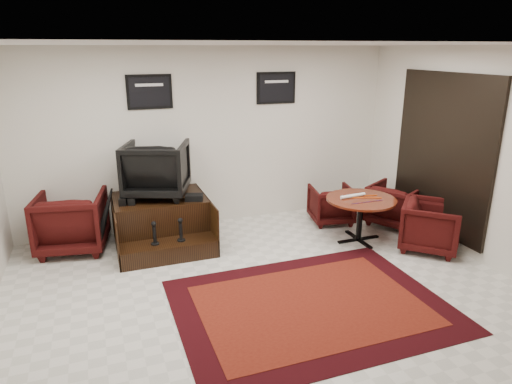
# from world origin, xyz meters

# --- Properties ---
(ground) EXTENTS (6.00, 6.00, 0.00)m
(ground) POSITION_xyz_m (0.00, 0.00, 0.00)
(ground) COLOR silver
(ground) RESTS_ON ground
(room_shell) EXTENTS (6.02, 5.02, 2.81)m
(room_shell) POSITION_xyz_m (0.41, 0.12, 1.79)
(room_shell) COLOR silver
(room_shell) RESTS_ON ground
(area_rug) EXTENTS (2.98, 2.24, 0.01)m
(area_rug) POSITION_xyz_m (0.36, -0.42, 0.01)
(area_rug) COLOR black
(area_rug) RESTS_ON ground
(shine_podium) EXTENTS (1.33, 1.37, 0.69)m
(shine_podium) POSITION_xyz_m (-0.93, 1.91, 0.32)
(shine_podium) COLOR black
(shine_podium) RESTS_ON ground
(shine_chair) EXTENTS (1.09, 1.06, 0.89)m
(shine_chair) POSITION_xyz_m (-0.93, 2.05, 1.13)
(shine_chair) COLOR black
(shine_chair) RESTS_ON shine_podium
(shoes_pair) EXTENTS (0.26, 0.30, 0.10)m
(shoes_pair) POSITION_xyz_m (-1.38, 1.86, 0.74)
(shoes_pair) COLOR black
(shoes_pair) RESTS_ON shine_podium
(polish_kit) EXTENTS (0.29, 0.24, 0.09)m
(polish_kit) POSITION_xyz_m (-0.48, 1.67, 0.73)
(polish_kit) COLOR black
(polish_kit) RESTS_ON shine_podium
(umbrella_black) EXTENTS (0.34, 0.13, 0.92)m
(umbrella_black) POSITION_xyz_m (-1.74, 1.79, 0.46)
(umbrella_black) COLOR black
(umbrella_black) RESTS_ON ground
(umbrella_hooked) EXTENTS (0.35, 0.13, 0.94)m
(umbrella_hooked) POSITION_xyz_m (-1.72, 1.93, 0.47)
(umbrella_hooked) COLOR black
(umbrella_hooked) RESTS_ON ground
(armchair_side) EXTENTS (1.03, 0.99, 0.93)m
(armchair_side) POSITION_xyz_m (-2.15, 2.10, 0.46)
(armchair_side) COLOR black
(armchair_side) RESTS_ON ground
(meeting_table) EXTENTS (1.01, 1.01, 0.66)m
(meeting_table) POSITION_xyz_m (1.85, 0.98, 0.58)
(meeting_table) COLOR #47160A
(meeting_table) RESTS_ON ground
(table_chair_back) EXTENTS (0.76, 0.72, 0.67)m
(table_chair_back) POSITION_xyz_m (1.83, 1.81, 0.34)
(table_chair_back) COLOR black
(table_chair_back) RESTS_ON ground
(table_chair_window) EXTENTS (0.95, 0.96, 0.74)m
(table_chair_window) POSITION_xyz_m (2.73, 1.36, 0.37)
(table_chair_window) COLOR black
(table_chair_window) RESTS_ON ground
(table_chair_corner) EXTENTS (1.03, 1.04, 0.78)m
(table_chair_corner) POSITION_xyz_m (2.63, 0.37, 0.39)
(table_chair_corner) COLOR black
(table_chair_corner) RESTS_ON ground
(paper_roll) EXTENTS (0.42, 0.09, 0.05)m
(paper_roll) POSITION_xyz_m (1.76, 1.07, 0.69)
(paper_roll) COLOR white
(paper_roll) RESTS_ON meeting_table
(table_clutter) EXTENTS (0.57, 0.34, 0.01)m
(table_clutter) POSITION_xyz_m (1.91, 0.96, 0.67)
(table_clutter) COLOR #E84F0C
(table_clutter) RESTS_ON meeting_table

